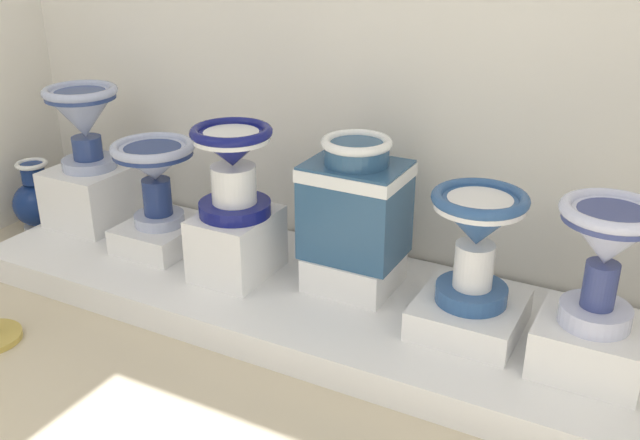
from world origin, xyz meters
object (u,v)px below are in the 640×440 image
Objects in this scene: plinth_block_broad_patterned at (161,235)px; antique_toilet_leftmost at (477,230)px; plinth_block_squat_floral at (354,269)px; antique_toilet_broad_patterned at (154,166)px; antique_toilet_rightmost at (233,160)px; plinth_block_pale_glazed at (94,195)px; antique_toilet_squat_floral at (356,198)px; antique_toilet_pale_glazed at (83,116)px; antique_toilet_slender_white at (607,244)px; plinth_block_slender_white at (589,346)px; plinth_block_leftmost at (469,314)px; decorative_vase_corner at (38,201)px; plinth_block_rightmost at (237,244)px.

plinth_block_broad_patterned is 0.86× the size of antique_toilet_leftmost.
antique_toilet_broad_patterned is at bearing -174.66° from plinth_block_squat_floral.
antique_toilet_broad_patterned is 1.03× the size of antique_toilet_rightmost.
antique_toilet_squat_floral reaches higher than plinth_block_pale_glazed.
plinth_block_pale_glazed is 0.49m from plinth_block_broad_patterned.
antique_toilet_pale_glazed is at bearing 169.94° from plinth_block_broad_patterned.
antique_toilet_leftmost is at bearing 171.97° from antique_toilet_slender_white.
plinth_block_leftmost is at bearing 171.97° from plinth_block_slender_white.
plinth_block_pale_glazed reaches higher than plinth_block_squat_floral.
antique_toilet_pale_glazed is at bearing 176.14° from plinth_block_slender_white.
plinth_block_squat_floral is (1.41, 0.00, -0.07)m from plinth_block_pale_glazed.
plinth_block_broad_patterned is 0.92× the size of plinth_block_leftmost.
antique_toilet_pale_glazed reaches higher than antique_toilet_rightmost.
plinth_block_pale_glazed is 1.41m from plinth_block_squat_floral.
decorative_vase_corner is (-2.30, 0.07, -0.02)m from plinth_block_leftmost.
plinth_block_rightmost is 0.97× the size of antique_toilet_rightmost.
plinth_block_rightmost is 0.74× the size of antique_toilet_squat_floral.
plinth_block_broad_patterned is 0.95× the size of antique_toilet_broad_patterned.
plinth_block_pale_glazed is at bearing -104.04° from antique_toilet_pale_glazed.
antique_toilet_pale_glazed is at bearing 171.97° from antique_toilet_rightmost.
antique_toilet_squat_floral is 1.00m from plinth_block_slender_white.
plinth_block_leftmost is at bearing -0.54° from antique_toilet_broad_patterned.
plinth_block_leftmost is at bearing 171.97° from antique_toilet_slender_white.
antique_toilet_slender_white reaches higher than antique_toilet_leftmost.
plinth_block_pale_glazed is 0.94m from plinth_block_rightmost.
plinth_block_leftmost is 0.34m from antique_toilet_leftmost.
plinth_block_rightmost is 0.37m from antique_toilet_rightmost.
antique_toilet_leftmost is at bearing 1.86° from plinth_block_rightmost.
antique_toilet_pale_glazed is 1.98m from plinth_block_leftmost.
plinth_block_squat_floral is 0.52m from plinth_block_leftmost.
plinth_block_pale_glazed is 0.92× the size of antique_toilet_slender_white.
decorative_vase_corner is (-2.72, 0.13, -0.05)m from plinth_block_slender_white.
antique_toilet_slender_white reaches higher than plinth_block_pale_glazed.
antique_toilet_broad_patterned is 1.44m from antique_toilet_leftmost.
antique_toilet_broad_patterned reaches higher than decorative_vase_corner.
plinth_block_leftmost is (1.44, -0.01, -0.00)m from plinth_block_broad_patterned.
antique_toilet_slender_white is (1.87, -0.07, 0.41)m from plinth_block_broad_patterned.
plinth_block_broad_patterned is 0.98× the size of antique_toilet_rightmost.
plinth_block_slender_white is (2.35, -0.16, -0.05)m from plinth_block_pale_glazed.
plinth_block_squat_floral reaches higher than plinth_block_leftmost.
antique_toilet_leftmost is at bearing 0.00° from plinth_block_leftmost.
antique_toilet_pale_glazed is at bearing -179.91° from antique_toilet_squat_floral.
plinth_block_slender_white is at bearing -9.68° from antique_toilet_squat_floral.
plinth_block_leftmost is at bearing -2.93° from plinth_block_pale_glazed.
plinth_block_slender_white is (1.87, -0.07, 0.03)m from plinth_block_broad_patterned.
antique_toilet_squat_floral reaches higher than antique_toilet_broad_patterned.
plinth_block_squat_floral is 1.03m from antique_toilet_slender_white.
plinth_block_slender_white is 2.73m from decorative_vase_corner.
plinth_block_leftmost is at bearing 1.86° from antique_toilet_rightmost.
antique_toilet_broad_patterned is (0.48, -0.08, 0.25)m from plinth_block_pale_glazed.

